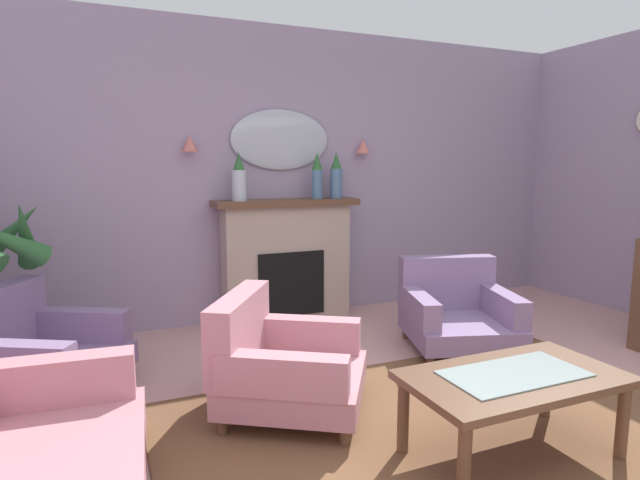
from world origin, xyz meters
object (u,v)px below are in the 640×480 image
at_px(mantel_vase_left, 239,179).
at_px(coffee_table, 514,385).
at_px(wall_sconce_right, 363,146).
at_px(mantel_vase_centre, 336,177).
at_px(armchair_by_coffee_table, 456,310).
at_px(wall_mirror, 281,140).
at_px(fireplace, 287,262).
at_px(mantel_vase_right, 317,176).
at_px(armchair_beside_couch, 35,351).
at_px(armchair_near_fireplace, 279,362).
at_px(wall_sconce_left, 190,144).

bearing_deg(mantel_vase_left, coffee_table, -75.12).
bearing_deg(wall_sconce_right, mantel_vase_centre, -161.08).
bearing_deg(wall_sconce_right, coffee_table, -102.21).
bearing_deg(armchair_by_coffee_table, coffee_table, -118.01).
distance_m(mantel_vase_centre, wall_mirror, 0.63).
bearing_deg(fireplace, mantel_vase_right, -5.39).
height_order(armchair_by_coffee_table, armchair_beside_couch, same).
bearing_deg(coffee_table, mantel_vase_right, 88.97).
bearing_deg(fireplace, armchair_by_coffee_table, -50.74).
bearing_deg(armchair_near_fireplace, wall_sconce_right, 50.23).
xyz_separation_m(wall_sconce_right, armchair_beside_couch, (-2.88, -1.02, -1.35)).
xyz_separation_m(mantel_vase_right, armchair_by_coffee_table, (0.71, -1.21, -1.07)).
xyz_separation_m(fireplace, coffee_table, (0.25, -2.67, -0.19)).
bearing_deg(wall_sconce_left, mantel_vase_left, -16.70).
relative_size(mantel_vase_centre, wall_sconce_right, 3.14).
bearing_deg(coffee_table, armchair_near_fireplace, 134.01).
distance_m(mantel_vase_left, armchair_near_fireplace, 2.01).
relative_size(mantel_vase_right, armchair_near_fireplace, 0.38).
bearing_deg(armchair_by_coffee_table, wall_sconce_left, 144.45).
bearing_deg(mantel_vase_left, mantel_vase_centre, 0.00).
height_order(wall_sconce_left, coffee_table, wall_sconce_left).
xyz_separation_m(mantel_vase_centre, wall_sconce_left, (-1.35, 0.12, 0.30)).
relative_size(wall_mirror, armchair_beside_couch, 0.87).
relative_size(mantel_vase_left, wall_mirror, 0.45).
bearing_deg(armchair_beside_couch, mantel_vase_right, 21.17).
xyz_separation_m(mantel_vase_right, wall_mirror, (-0.30, 0.17, 0.34)).
bearing_deg(fireplace, mantel_vase_centre, -3.24).
relative_size(wall_mirror, wall_sconce_left, 6.86).
height_order(fireplace, mantel_vase_centre, mantel_vase_centre).
relative_size(coffee_table, armchair_beside_couch, 1.00).
bearing_deg(armchair_beside_couch, wall_sconce_left, 40.86).
distance_m(mantel_vase_left, armchair_beside_couch, 2.10).
xyz_separation_m(armchair_by_coffee_table, armchair_beside_couch, (-3.05, 0.31, 0.00)).
distance_m(fireplace, armchair_beside_couch, 2.25).
distance_m(mantel_vase_right, wall_mirror, 0.48).
xyz_separation_m(coffee_table, armchair_by_coffee_table, (0.76, 1.43, -0.08)).
height_order(armchair_beside_couch, armchair_near_fireplace, same).
bearing_deg(armchair_beside_couch, wall_sconce_right, 19.54).
relative_size(mantel_vase_left, wall_sconce_right, 3.08).
bearing_deg(armchair_by_coffee_table, fireplace, 129.26).
height_order(mantel_vase_left, mantel_vase_right, mantel_vase_left).
relative_size(fireplace, armchair_beside_couch, 1.23).
bearing_deg(mantel_vase_centre, mantel_vase_left, 180.00).
height_order(mantel_vase_centre, wall_sconce_right, wall_sconce_right).
xyz_separation_m(wall_sconce_left, armchair_by_coffee_table, (1.86, -1.33, -1.35)).
distance_m(wall_mirror, wall_sconce_left, 0.85).
bearing_deg(coffee_table, wall_sconce_left, 111.75).
height_order(mantel_vase_left, armchair_by_coffee_table, mantel_vase_left).
xyz_separation_m(wall_sconce_left, armchair_beside_couch, (-1.18, -1.02, -1.35)).
distance_m(wall_sconce_right, armchair_near_fireplace, 2.72).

